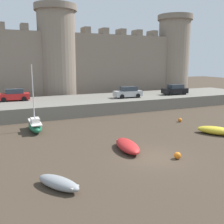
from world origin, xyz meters
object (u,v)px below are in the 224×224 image
rowboat_foreground_right (58,183)px  car_quay_centre_east (175,90)px  mooring_buoy_near_channel (177,156)px  rowboat_midflat_right (216,130)px  sailboat_foreground_centre (35,125)px  car_quay_east (128,92)px  mooring_buoy_near_shore (180,120)px  car_quay_centre_west (14,95)px  rowboat_near_channel_left (127,146)px

rowboat_foreground_right → car_quay_centre_east: (23.68, 20.57, 2.09)m
mooring_buoy_near_channel → car_quay_centre_east: size_ratio=0.12×
rowboat_foreground_right → rowboat_midflat_right: bearing=15.7°
rowboat_midflat_right → sailboat_foreground_centre: 17.83m
sailboat_foreground_centre → car_quay_east: bearing=27.3°
mooring_buoy_near_channel → mooring_buoy_near_shore: (7.72, 9.36, -0.03)m
rowboat_foreground_right → car_quay_east: bearing=53.6°
sailboat_foreground_centre → rowboat_foreground_right: bearing=-92.8°
mooring_buoy_near_shore → car_quay_centre_east: size_ratio=0.11×
car_quay_centre_west → car_quay_centre_east: bearing=-8.2°
rowboat_midflat_right → car_quay_centre_west: 25.79m
mooring_buoy_near_shore → car_quay_centre_east: bearing=55.4°
mooring_buoy_near_channel → car_quay_centre_west: (-9.29, 23.16, 2.18)m
mooring_buoy_near_channel → car_quay_centre_east: bearing=53.0°
mooring_buoy_near_shore → car_quay_centre_east: car_quay_centre_east is taller
rowboat_midflat_right → mooring_buoy_near_shore: bearing=87.8°
car_quay_centre_east → car_quay_centre_west: (-24.12, 3.50, 0.00)m
car_quay_centre_west → rowboat_midflat_right: bearing=-49.2°
mooring_buoy_near_shore → mooring_buoy_near_channel: bearing=-129.5°
rowboat_near_channel_left → sailboat_foreground_centre: bearing=122.7°
sailboat_foreground_centre → car_quay_centre_east: sailboat_foreground_centre is taller
rowboat_midflat_right → car_quay_centre_west: car_quay_centre_west is taller
rowboat_midflat_right → sailboat_foreground_centre: (-15.72, 8.42, 0.20)m
sailboat_foreground_centre → car_quay_centre_west: size_ratio=1.59×
car_quay_centre_west → rowboat_foreground_right: bearing=-89.0°
rowboat_midflat_right → car_quay_east: car_quay_east is taller
mooring_buoy_near_channel → car_quay_centre_east: car_quay_centre_east is taller
car_quay_centre_east → mooring_buoy_near_shore: bearing=-124.6°
car_quay_centre_east → car_quay_east: same height
rowboat_midflat_right → rowboat_foreground_right: bearing=-164.3°
mooring_buoy_near_shore → rowboat_near_channel_left: bearing=-148.4°
rowboat_near_channel_left → car_quay_centre_east: car_quay_centre_east is taller
car_quay_east → car_quay_centre_west: bearing=167.0°
mooring_buoy_near_channel → car_quay_east: size_ratio=0.12×
rowboat_near_channel_left → car_quay_east: (8.70, 16.46, 2.04)m
rowboat_foreground_right → car_quay_centre_east: size_ratio=0.72×
sailboat_foreground_centre → car_quay_east: size_ratio=1.59×
rowboat_near_channel_left → rowboat_midflat_right: size_ratio=1.05×
rowboat_near_channel_left → car_quay_centre_west: car_quay_centre_west is taller
rowboat_near_channel_left → car_quay_centre_west: size_ratio=0.94×
sailboat_foreground_centre → mooring_buoy_near_shore: (15.93, -2.75, -0.37)m
rowboat_foreground_right → car_quay_centre_west: car_quay_centre_west is taller
car_quay_centre_east → rowboat_midflat_right: bearing=-114.6°
rowboat_foreground_right → car_quay_centre_west: (-0.44, 24.07, 2.09)m
rowboat_near_channel_left → rowboat_midflat_right: bearing=3.3°
mooring_buoy_near_channel → mooring_buoy_near_shore: bearing=50.5°
rowboat_midflat_right → car_quay_centre_west: (-16.79, 19.47, 2.04)m
car_quay_east → sailboat_foreground_centre: bearing=-152.7°
rowboat_near_channel_left → sailboat_foreground_centre: size_ratio=0.59×
mooring_buoy_near_channel → car_quay_centre_east: 24.73m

